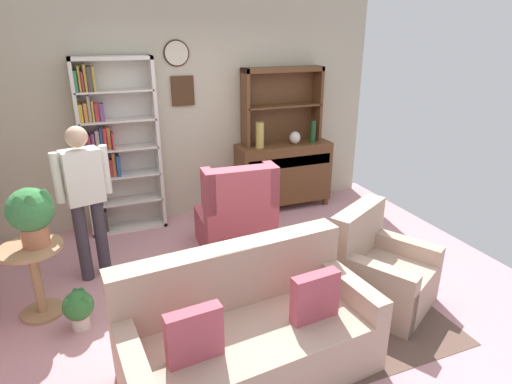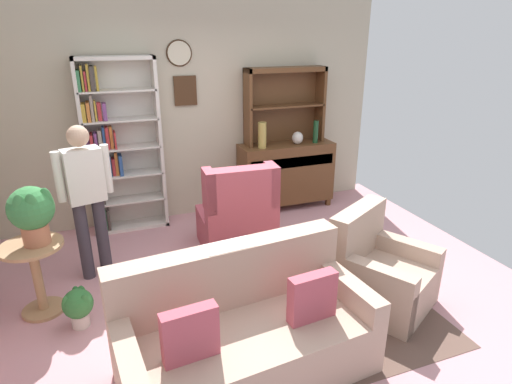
# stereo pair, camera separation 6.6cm
# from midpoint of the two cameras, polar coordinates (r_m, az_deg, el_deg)

# --- Properties ---
(ground_plane) EXTENTS (5.40, 4.60, 0.02)m
(ground_plane) POSITION_cam_midpoint_polar(r_m,az_deg,el_deg) (4.23, -0.73, -13.33)
(ground_plane) COLOR #C68C93
(wall_back) EXTENTS (5.00, 0.09, 2.80)m
(wall_back) POSITION_cam_midpoint_polar(r_m,az_deg,el_deg) (5.63, -8.72, 10.76)
(wall_back) COLOR #BCB299
(wall_back) RESTS_ON ground_plane
(area_rug) EXTENTS (2.46, 2.13, 0.01)m
(area_rug) POSITION_cam_midpoint_polar(r_m,az_deg,el_deg) (4.06, 3.56, -14.77)
(area_rug) COLOR brown
(area_rug) RESTS_ON ground_plane
(bookshelf) EXTENTS (0.90, 0.30, 2.10)m
(bookshelf) POSITION_cam_midpoint_polar(r_m,az_deg,el_deg) (5.38, -18.78, 5.72)
(bookshelf) COLOR silver
(bookshelf) RESTS_ON ground_plane
(sideboard) EXTENTS (1.30, 0.45, 0.92)m
(sideboard) POSITION_cam_midpoint_polar(r_m,az_deg,el_deg) (5.97, 3.36, 2.67)
(sideboard) COLOR brown
(sideboard) RESTS_ON ground_plane
(sideboard_hutch) EXTENTS (1.10, 0.26, 1.00)m
(sideboard_hutch) POSITION_cam_midpoint_polar(r_m,az_deg,el_deg) (5.83, 3.12, 12.85)
(sideboard_hutch) COLOR brown
(sideboard_hutch) RESTS_ON sideboard
(vase_tall) EXTENTS (0.11, 0.11, 0.34)m
(vase_tall) POSITION_cam_midpoint_polar(r_m,az_deg,el_deg) (5.59, 0.17, 7.62)
(vase_tall) COLOR tan
(vase_tall) RESTS_ON sideboard
(vase_round) EXTENTS (0.15, 0.15, 0.17)m
(vase_round) POSITION_cam_midpoint_polar(r_m,az_deg,el_deg) (5.83, 4.91, 7.26)
(vase_round) COLOR beige
(vase_round) RESTS_ON sideboard
(bottle_wine) EXTENTS (0.07, 0.07, 0.30)m
(bottle_wine) POSITION_cam_midpoint_polar(r_m,az_deg,el_deg) (5.91, 7.31, 8.03)
(bottle_wine) COLOR #194223
(bottle_wine) RESTS_ON sideboard
(couch_floral) EXTENTS (1.87, 1.01, 0.90)m
(couch_floral) POSITION_cam_midpoint_polar(r_m,az_deg,el_deg) (3.25, -1.74, -18.47)
(couch_floral) COLOR tan
(couch_floral) RESTS_ON ground_plane
(armchair_floral) EXTENTS (1.04, 1.05, 0.88)m
(armchair_floral) POSITION_cam_midpoint_polar(r_m,az_deg,el_deg) (4.11, 15.76, -10.43)
(armchair_floral) COLOR tan
(armchair_floral) RESTS_ON ground_plane
(wingback_chair) EXTENTS (0.82, 0.84, 1.05)m
(wingback_chair) POSITION_cam_midpoint_polar(r_m,az_deg,el_deg) (4.77, -3.02, -3.76)
(wingback_chair) COLOR #B74C5B
(wingback_chair) RESTS_ON ground_plane
(plant_stand) EXTENTS (0.52, 0.52, 0.67)m
(plant_stand) POSITION_cam_midpoint_polar(r_m,az_deg,el_deg) (4.20, -27.84, -9.57)
(plant_stand) COLOR #A87F56
(plant_stand) RESTS_ON ground_plane
(potted_plant_large) EXTENTS (0.37, 0.37, 0.51)m
(potted_plant_large) POSITION_cam_midpoint_polar(r_m,az_deg,el_deg) (3.96, -28.33, -2.50)
(potted_plant_large) COLOR #AD6B4C
(potted_plant_large) RESTS_ON plant_stand
(potted_plant_small) EXTENTS (0.25, 0.25, 0.35)m
(potted_plant_small) POSITION_cam_midpoint_polar(r_m,az_deg,el_deg) (3.98, -23.12, -13.99)
(potted_plant_small) COLOR beige
(potted_plant_small) RESTS_ON ground_plane
(person_reading) EXTENTS (0.52, 0.28, 1.56)m
(person_reading) POSITION_cam_midpoint_polar(r_m,az_deg,el_deg) (4.40, -22.31, -0.18)
(person_reading) COLOR #38333D
(person_reading) RESTS_ON ground_plane
(coffee_table) EXTENTS (0.80, 0.50, 0.42)m
(coffee_table) POSITION_cam_midpoint_polar(r_m,az_deg,el_deg) (3.81, -5.62, -11.23)
(coffee_table) COLOR brown
(coffee_table) RESTS_ON ground_plane
(book_stack) EXTENTS (0.21, 0.16, 0.11)m
(book_stack) POSITION_cam_midpoint_polar(r_m,az_deg,el_deg) (3.71, -7.65, -10.06)
(book_stack) COLOR #337247
(book_stack) RESTS_ON coffee_table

